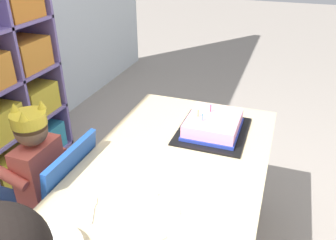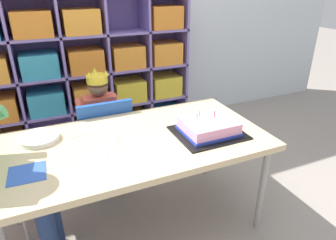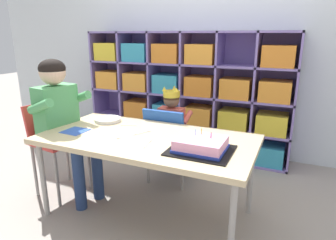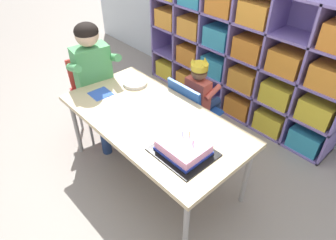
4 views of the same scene
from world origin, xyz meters
name	(u,v)px [view 4 (image 4 of 4)]	position (x,y,z in m)	size (l,w,h in m)	color
ground	(154,173)	(0.00, 0.00, 0.00)	(16.00, 16.00, 0.00)	gray
storage_cubby_shelf	(237,55)	(-0.18, 1.24, 0.61)	(2.19, 0.32, 1.28)	#7F6BB2
activity_table	(152,122)	(0.00, 0.00, 0.55)	(1.44, 0.73, 0.59)	#D1B789
classroom_chair_blue	(191,109)	(-0.06, 0.48, 0.40)	(0.38, 0.34, 0.68)	#1E4CA8
child_with_crown	(201,92)	(-0.06, 0.59, 0.52)	(0.30, 0.31, 0.84)	#D15647
classroom_chair_adult_side	(94,88)	(-0.82, 0.00, 0.47)	(0.40, 0.42, 0.74)	red
adult_helper_seated	(96,73)	(-0.71, -0.02, 0.67)	(0.45, 0.44, 1.08)	#4C9E5B
birthday_cake_on_tray	(183,148)	(0.41, -0.09, 0.62)	(0.37, 0.32, 0.12)	black
paper_plate_stack	(135,82)	(-0.45, 0.20, 0.60)	(0.21, 0.21, 0.03)	white
paper_napkin_square	(101,94)	(-0.52, -0.10, 0.59)	(0.16, 0.16, 0.00)	#3356B7
fork_near_cake_tray	(153,110)	(-0.06, 0.07, 0.59)	(0.07, 0.14, 0.00)	white
fork_near_child_seat	(130,109)	(-0.19, -0.06, 0.59)	(0.09, 0.13, 0.00)	white
fork_scattered_mid_table	(119,101)	(-0.33, -0.06, 0.59)	(0.11, 0.09, 0.00)	white
fork_by_napkin	(149,95)	(-0.24, 0.17, 0.59)	(0.12, 0.06, 0.00)	white
fork_at_table_front_edge	(146,128)	(0.06, -0.11, 0.59)	(0.04, 0.14, 0.00)	white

